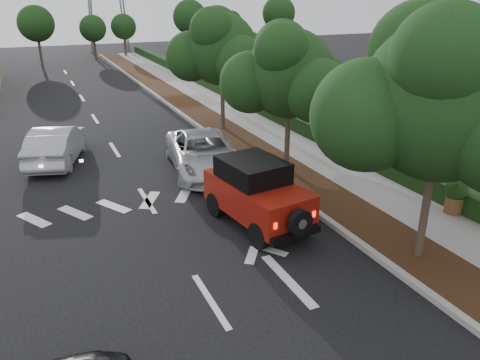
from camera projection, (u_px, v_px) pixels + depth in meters
ground at (211, 301)px, 10.54m from camera, size 120.00×120.00×0.00m
curb at (212, 136)px, 22.43m from camera, size 0.20×70.00×0.15m
planting_strip at (231, 134)px, 22.81m from camera, size 1.80×70.00×0.12m
sidewalk at (265, 130)px, 23.53m from camera, size 2.00×70.00×0.12m
hedge at (290, 120)px, 23.93m from camera, size 0.80×70.00×0.80m
transmission_tower at (111, 54)px, 53.49m from camera, size 7.00×4.00×28.00m
street_tree_near at (417, 258)px, 12.24m from camera, size 3.80×3.80×5.92m
street_tree_mid at (286, 172)px, 18.17m from camera, size 3.20×3.20×5.32m
street_tree_far at (223, 130)px, 23.68m from camera, size 3.40×3.40×5.62m
red_jeep at (254, 192)px, 13.80m from camera, size 2.18×3.99×1.97m
silver_suv_ahead at (203, 153)px, 18.00m from camera, size 3.18×5.56×1.46m
silver_sedan_oncoming at (57, 144)px, 18.95m from camera, size 2.85×4.82×1.50m
terracotta_planter at (456, 193)px, 14.26m from camera, size 0.67×0.67×1.17m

